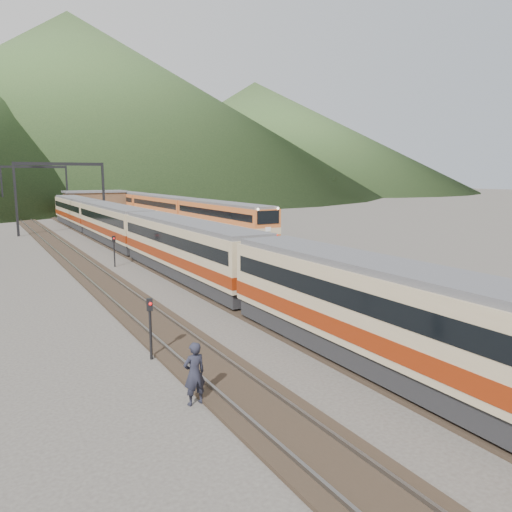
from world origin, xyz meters
TOP-DOWN VIEW (x-y plane):
  - track_main at (0.00, 40.00)m, footprint 2.60×200.00m
  - track_far at (-5.00, 40.00)m, footprint 2.60×200.00m
  - track_second at (11.50, 40.00)m, footprint 2.60×200.00m
  - platform at (5.60, 38.00)m, footprint 8.00×100.00m
  - gantry_near at (-2.85, 55.00)m, footprint 9.55×0.25m
  - gantry_far at (-2.85, 80.00)m, footprint 9.55×0.25m
  - station_shed at (5.60, 78.00)m, footprint 9.40×4.40m
  - hill_b at (30.00, 230.00)m, footprint 220.00×220.00m
  - hill_c at (110.00, 210.00)m, footprint 160.00×160.00m
  - main_train at (0.00, 34.16)m, footprint 2.68×73.68m
  - second_train at (11.50, 62.53)m, footprint 2.79×57.20m
  - short_signal_b at (-2.98, 31.47)m, footprint 0.23×0.17m
  - short_signal_c at (-6.48, 12.28)m, footprint 0.26×0.22m
  - worker at (-6.50, 8.17)m, footprint 0.72×0.51m

SIDE VIEW (x-z plane):
  - track_main at x=0.00m, z-range -0.05..0.18m
  - track_far at x=-5.00m, z-range -0.05..0.18m
  - track_second at x=11.50m, z-range -0.05..0.18m
  - platform at x=5.60m, z-range 0.00..1.00m
  - worker at x=-6.50m, z-range 0.00..1.89m
  - short_signal_b at x=-2.98m, z-range 0.33..2.60m
  - short_signal_c at x=-6.48m, z-range 0.33..2.60m
  - main_train at x=0.00m, z-range 0.23..3.51m
  - second_train at x=11.50m, z-range 0.23..3.63m
  - station_shed at x=5.60m, z-range 1.02..4.12m
  - gantry_near at x=-2.85m, z-range 1.59..9.59m
  - gantry_far at x=-2.85m, z-range 1.59..9.59m
  - hill_c at x=110.00m, z-range 0.00..50.00m
  - hill_b at x=30.00m, z-range 0.00..75.00m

